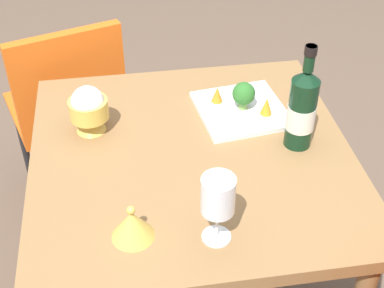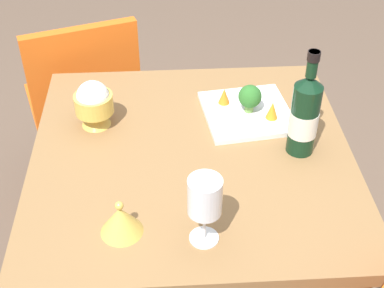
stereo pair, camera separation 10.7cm
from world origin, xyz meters
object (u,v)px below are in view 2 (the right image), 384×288
(carrot_garnish_right, at_px, (224,96))
(broccoli_floret, at_px, (250,97))
(wine_glass, at_px, (205,198))
(rice_bowl, at_px, (94,103))
(chair_near_window, at_px, (85,96))
(wine_bottle, at_px, (305,115))
(carrot_garnish_left, at_px, (272,110))
(serving_plate, at_px, (247,113))
(rice_bowl_lid, at_px, (121,220))

(carrot_garnish_right, bearing_deg, broccoli_floret, 145.64)
(wine_glass, distance_m, rice_bowl, 0.54)
(wine_glass, bearing_deg, chair_near_window, -67.59)
(wine_glass, relative_size, broccoli_floret, 2.09)
(rice_bowl, bearing_deg, wine_bottle, 164.92)
(chair_near_window, xyz_separation_m, rice_bowl, (-0.10, 0.47, 0.29))
(wine_bottle, xyz_separation_m, carrot_garnish_right, (0.19, -0.22, -0.08))
(carrot_garnish_left, bearing_deg, carrot_garnish_right, -33.18)
(wine_glass, relative_size, rice_bowl, 1.26)
(wine_bottle, relative_size, carrot_garnish_right, 6.05)
(serving_plate, bearing_deg, chair_near_window, -39.61)
(wine_bottle, height_order, serving_plate, wine_bottle)
(rice_bowl_lid, distance_m, carrot_garnish_right, 0.56)
(broccoli_floret, bearing_deg, wine_glass, 70.22)
(wine_glass, height_order, broccoli_floret, wine_glass)
(rice_bowl_lid, bearing_deg, rice_bowl, -77.91)
(broccoli_floret, distance_m, carrot_garnish_left, 0.07)
(chair_near_window, bearing_deg, rice_bowl, -95.60)
(carrot_garnish_right, bearing_deg, rice_bowl_lid, 59.26)
(wine_glass, xyz_separation_m, rice_bowl_lid, (0.19, -0.03, -0.09))
(rice_bowl_lid, relative_size, carrot_garnish_left, 1.84)
(serving_plate, height_order, carrot_garnish_left, carrot_garnish_left)
(chair_near_window, bearing_deg, carrot_garnish_right, -58.25)
(serving_plate, bearing_deg, rice_bowl_lid, 51.23)
(wine_glass, height_order, rice_bowl, wine_glass)
(wine_bottle, distance_m, rice_bowl, 0.59)
(broccoli_floret, bearing_deg, chair_near_window, -39.54)
(chair_near_window, bearing_deg, wine_bottle, -61.06)
(rice_bowl_lid, xyz_separation_m, broccoli_floret, (-0.36, -0.44, 0.03))
(chair_near_window, height_order, wine_bottle, wine_bottle)
(rice_bowl_lid, xyz_separation_m, carrot_garnish_left, (-0.42, -0.40, 0.01))
(wine_glass, relative_size, rice_bowl_lid, 1.79)
(rice_bowl, height_order, broccoli_floret, rice_bowl)
(wine_bottle, height_order, carrot_garnish_left, wine_bottle)
(wine_glass, bearing_deg, rice_bowl_lid, -10.24)
(serving_plate, relative_size, broccoli_floret, 3.26)
(wine_bottle, relative_size, broccoli_floret, 3.55)
(rice_bowl_lid, bearing_deg, wine_bottle, -150.34)
(rice_bowl, bearing_deg, chair_near_window, -77.57)
(rice_bowl_lid, relative_size, serving_plate, 0.36)
(wine_glass, relative_size, carrot_garnish_right, 3.56)
(wine_bottle, bearing_deg, rice_bowl_lid, 29.66)
(rice_bowl, relative_size, carrot_garnish_left, 2.61)
(wine_bottle, distance_m, carrot_garnish_left, 0.16)
(rice_bowl, bearing_deg, carrot_garnish_left, 177.57)
(wine_glass, height_order, serving_plate, wine_glass)
(wine_bottle, bearing_deg, carrot_garnish_right, -49.29)
(rice_bowl, bearing_deg, broccoli_floret, -177.95)
(chair_near_window, relative_size, broccoli_floret, 9.91)
(wine_bottle, bearing_deg, rice_bowl, -15.08)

